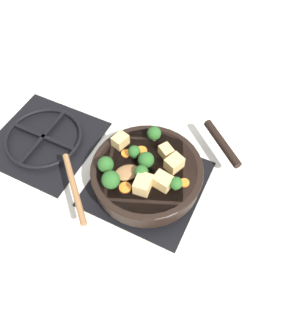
{
  "coord_description": "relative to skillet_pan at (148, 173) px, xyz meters",
  "views": [
    {
      "loc": [
        -0.44,
        -0.22,
        0.82
      ],
      "look_at": [
        0.0,
        0.0,
        0.08
      ],
      "focal_mm": 35.0,
      "sensor_mm": 36.0,
      "label": 1
    }
  ],
  "objects": [
    {
      "name": "broccoli_floret_north_edge",
      "position": [
        0.1,
        0.03,
        0.05
      ],
      "size": [
        0.04,
        0.04,
        0.05
      ],
      "color": "#709956",
      "rests_on": "skillet_pan"
    },
    {
      "name": "tofu_cube_west_chunk",
      "position": [
        0.06,
        -0.03,
        0.04
      ],
      "size": [
        0.05,
        0.05,
        0.03
      ],
      "primitive_type": "cube",
      "rotation": [
        0.0,
        0.0,
        4.14
      ],
      "color": "#DBB770",
      "rests_on": "skillet_pan"
    },
    {
      "name": "broccoli_floret_mid_floret",
      "position": [
        -0.09,
        0.06,
        0.05
      ],
      "size": [
        0.05,
        0.05,
        0.05
      ],
      "color": "#709956",
      "rests_on": "skillet_pan"
    },
    {
      "name": "tofu_cube_east_chunk",
      "position": [
        0.03,
        -0.06,
        0.04
      ],
      "size": [
        0.06,
        0.05,
        0.04
      ],
      "primitive_type": "cube",
      "rotation": [
        0.0,
        0.0,
        5.9
      ],
      "color": "#DBB770",
      "rests_on": "skillet_pan"
    },
    {
      "name": "tofu_cube_near_handle",
      "position": [
        -0.03,
        -0.06,
        0.04
      ],
      "size": [
        0.04,
        0.05,
        0.04
      ],
      "primitive_type": "cube",
      "rotation": [
        0.0,
        0.0,
        4.56
      ],
      "color": "#DBB770",
      "rests_on": "skillet_pan"
    },
    {
      "name": "tofu_cube_back_piece",
      "position": [
        -0.06,
        -0.02,
        0.04
      ],
      "size": [
        0.05,
        0.04,
        0.04
      ],
      "primitive_type": "cube",
      "rotation": [
        0.0,
        0.0,
        0.11
      ],
      "color": "#DBB770",
      "rests_on": "skillet_pan"
    },
    {
      "name": "tofu_cube_center_large",
      "position": [
        0.04,
        0.1,
        0.04
      ],
      "size": [
        0.05,
        0.04,
        0.03
      ],
      "primitive_type": "cube",
      "rotation": [
        0.0,
        0.0,
        2.87
      ],
      "color": "#DBB770",
      "rests_on": "skillet_pan"
    },
    {
      "name": "carrot_slice_under_broccoli",
      "position": [
        0.01,
        0.07,
        0.03
      ],
      "size": [
        0.03,
        0.03,
        0.01
      ],
      "primitive_type": "cylinder",
      "color": "orange",
      "rests_on": "skillet_pan"
    },
    {
      "name": "wooden_spoon",
      "position": [
        -0.1,
        0.1,
        0.03
      ],
      "size": [
        0.22,
        0.22,
        0.02
      ],
      "color": "olive",
      "rests_on": "skillet_pan"
    },
    {
      "name": "broccoli_floret_center_top",
      "position": [
        -0.03,
        -0.09,
        0.05
      ],
      "size": [
        0.03,
        0.03,
        0.04
      ],
      "color": "#709956",
      "rests_on": "skillet_pan"
    },
    {
      "name": "broccoli_floret_west_rim",
      "position": [
        -0.04,
        -0.0,
        0.05
      ],
      "size": [
        0.04,
        0.04,
        0.04
      ],
      "color": "#709956",
      "rests_on": "skillet_pan"
    },
    {
      "name": "front_burner_grate",
      "position": [
        -0.0,
        0.0,
        -0.05
      ],
      "size": [
        0.31,
        0.31,
        0.03
      ],
      "color": "black",
      "rests_on": "ground_plane"
    },
    {
      "name": "carrot_slice_edge_slice",
      "position": [
        0.04,
        0.04,
        0.03
      ],
      "size": [
        0.03,
        0.03,
        0.01
      ],
      "primitive_type": "cylinder",
      "color": "orange",
      "rests_on": "skillet_pan"
    },
    {
      "name": "carrot_slice_orange_thin",
      "position": [
        0.0,
        -0.11,
        0.03
      ],
      "size": [
        0.03,
        0.03,
        0.01
      ],
      "primitive_type": "cylinder",
      "color": "orange",
      "rests_on": "skillet_pan"
    },
    {
      "name": "skillet_pan",
      "position": [
        0.0,
        0.0,
        0.0
      ],
      "size": [
        0.4,
        0.38,
        0.06
      ],
      "color": "black",
      "rests_on": "front_burner_grate"
    },
    {
      "name": "rear_burner_grate",
      "position": [
        -0.0,
        0.36,
        -0.05
      ],
      "size": [
        0.31,
        0.31,
        0.03
      ],
      "color": "black",
      "rests_on": "ground_plane"
    },
    {
      "name": "ground_plane",
      "position": [
        -0.0,
        0.0,
        -0.06
      ],
      "size": [
        2.4,
        2.4,
        0.0
      ],
      "primitive_type": "plane",
      "color": "silver"
    },
    {
      "name": "broccoli_floret_south_cluster",
      "position": [
        0.0,
        0.01,
        0.05
      ],
      "size": [
        0.04,
        0.04,
        0.05
      ],
      "color": "#709956",
      "rests_on": "skillet_pan"
    },
    {
      "name": "carrot_slice_near_center",
      "position": [
        -0.08,
        0.02,
        0.03
      ],
      "size": [
        0.03,
        0.03,
        0.01
      ],
      "primitive_type": "cylinder",
      "color": "orange",
      "rests_on": "skillet_pan"
    },
    {
      "name": "broccoli_floret_east_rim",
      "position": [
        0.02,
        0.05,
        0.05
      ],
      "size": [
        0.03,
        0.03,
        0.04
      ],
      "color": "#709956",
      "rests_on": "skillet_pan"
    },
    {
      "name": "broccoli_floret_near_spoon",
      "position": [
        -0.06,
        0.1,
        0.05
      ],
      "size": [
        0.04,
        0.04,
        0.05
      ],
      "color": "#709956",
      "rests_on": "skillet_pan"
    }
  ]
}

